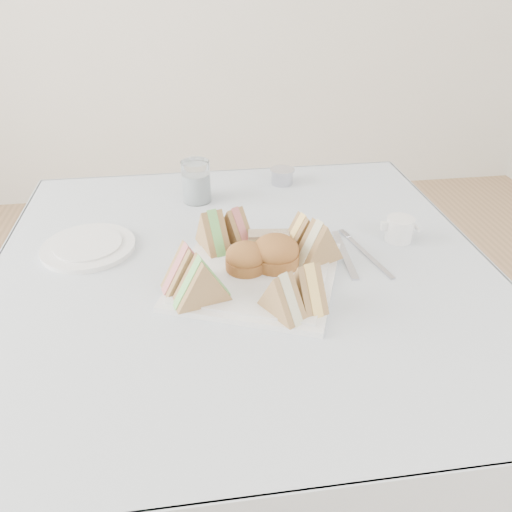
{
  "coord_description": "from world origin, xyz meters",
  "views": [
    {
      "loc": [
        -0.09,
        -0.86,
        1.3
      ],
      "look_at": [
        0.02,
        -0.05,
        0.8
      ],
      "focal_mm": 35.0,
      "sensor_mm": 36.0,
      "label": 1
    }
  ],
  "objects": [
    {
      "name": "fork",
      "position": [
        0.27,
        -0.01,
        0.75
      ],
      "size": [
        0.05,
        0.17,
        0.0
      ],
      "primitive_type": "cube",
      "rotation": [
        0.0,
        0.0,
        0.22
      ],
      "color": "#B3B2BF",
      "rests_on": "tablecloth"
    },
    {
      "name": "sandwich_bl_a",
      "position": [
        -0.06,
        0.06,
        0.8
      ],
      "size": [
        0.07,
        0.11,
        0.09
      ],
      "primitive_type": null,
      "rotation": [
        0.0,
        0.0,
        1.88
      ],
      "color": "#9B6F50",
      "rests_on": "serving_plate"
    },
    {
      "name": "sandwich_fl_a",
      "position": [
        -0.11,
        -0.08,
        0.8
      ],
      "size": [
        0.11,
        0.07,
        0.09
      ],
      "primitive_type": null,
      "rotation": [
        0.0,
        0.0,
        0.29
      ],
      "color": "#9B6F50",
      "rests_on": "serving_plate"
    },
    {
      "name": "tea_strainer",
      "position": [
        0.15,
        0.39,
        0.76
      ],
      "size": [
        0.08,
        0.08,
        0.04
      ],
      "primitive_type": "cylinder",
      "rotation": [
        0.0,
        0.0,
        0.3
      ],
      "color": "#B3B2BF",
      "rests_on": "tablecloth"
    },
    {
      "name": "sandwich_bl_b",
      "position": [
        -0.01,
        0.08,
        0.8
      ],
      "size": [
        0.08,
        0.1,
        0.08
      ],
      "primitive_type": null,
      "rotation": [
        0.0,
        0.0,
        2.13
      ],
      "color": "#9B6F50",
      "rests_on": "serving_plate"
    },
    {
      "name": "knife",
      "position": [
        0.22,
        0.01,
        0.75
      ],
      "size": [
        0.03,
        0.19,
        0.0
      ],
      "primitive_type": "cube",
      "rotation": [
        0.0,
        0.0,
        -0.06
      ],
      "color": "#B3B2BF",
      "rests_on": "tablecloth"
    },
    {
      "name": "floor",
      "position": [
        0.0,
        0.0,
        0.0
      ],
      "size": [
        4.0,
        4.0,
        0.0
      ],
      "primitive_type": "plane",
      "color": "#9E7751",
      "rests_on": "ground"
    },
    {
      "name": "water_glass",
      "position": [
        -0.08,
        0.32,
        0.8
      ],
      "size": [
        0.09,
        0.09,
        0.11
      ],
      "primitive_type": "cylinder",
      "rotation": [
        0.0,
        0.0,
        0.34
      ],
      "color": "white",
      "rests_on": "tablecloth"
    },
    {
      "name": "scone_right",
      "position": [
        0.06,
        -0.03,
        0.79
      ],
      "size": [
        0.11,
        0.11,
        0.06
      ],
      "primitive_type": "cylinder",
      "rotation": [
        0.0,
        0.0,
        -0.18
      ],
      "color": "#9E6830",
      "rests_on": "serving_plate"
    },
    {
      "name": "sandwich_br_b",
      "position": [
        0.13,
        0.02,
        0.8
      ],
      "size": [
        0.1,
        0.07,
        0.08
      ],
      "primitive_type": null,
      "rotation": [
        0.0,
        0.0,
        -2.83
      ],
      "color": "#9B6F50",
      "rests_on": "serving_plate"
    },
    {
      "name": "sandwich_fr_b",
      "position": [
        0.05,
        -0.18,
        0.8
      ],
      "size": [
        0.08,
        0.1,
        0.08
      ],
      "primitive_type": null,
      "rotation": [
        0.0,
        0.0,
        -1.03
      ],
      "color": "#9B6F50",
      "rests_on": "serving_plate"
    },
    {
      "name": "sandwich_br_a",
      "position": [
        0.15,
        -0.03,
        0.8
      ],
      "size": [
        0.11,
        0.09,
        0.09
      ],
      "primitive_type": null,
      "rotation": [
        0.0,
        0.0,
        -2.71
      ],
      "color": "#9B6F50",
      "rests_on": "serving_plate"
    },
    {
      "name": "sandwich_fr_a",
      "position": [
        0.1,
        -0.16,
        0.8
      ],
      "size": [
        0.06,
        0.1,
        0.08
      ],
      "primitive_type": null,
      "rotation": [
        0.0,
        0.0,
        -1.32
      ],
      "color": "#9B6F50",
      "rests_on": "serving_plate"
    },
    {
      "name": "table",
      "position": [
        0.0,
        0.0,
        0.37
      ],
      "size": [
        0.9,
        0.9,
        0.74
      ],
      "primitive_type": "cube",
      "color": "brown",
      "rests_on": "floor"
    },
    {
      "name": "scone_left",
      "position": [
        0.0,
        -0.04,
        0.79
      ],
      "size": [
        0.11,
        0.11,
        0.05
      ],
      "primitive_type": "cylinder",
      "rotation": [
        0.0,
        0.0,
        -0.4
      ],
      "color": "#9E6830",
      "rests_on": "serving_plate"
    },
    {
      "name": "sandwich_fl_b",
      "position": [
        -0.09,
        -0.13,
        0.8
      ],
      "size": [
        0.11,
        0.07,
        0.09
      ],
      "primitive_type": null,
      "rotation": [
        0.0,
        0.0,
        0.24
      ],
      "color": "#9B6F50",
      "rests_on": "serving_plate"
    },
    {
      "name": "tablecloth",
      "position": [
        0.0,
        0.0,
        0.74
      ],
      "size": [
        1.02,
        1.02,
        0.01
      ],
      "primitive_type": "cube",
      "color": "silver",
      "rests_on": "table"
    },
    {
      "name": "pastry_slice",
      "position": [
        0.06,
        0.03,
        0.78
      ],
      "size": [
        0.09,
        0.04,
        0.04
      ],
      "primitive_type": "cube",
      "rotation": [
        0.0,
        0.0,
        -0.11
      ],
      "color": "#CEC37F",
      "rests_on": "serving_plate"
    },
    {
      "name": "serving_plate",
      "position": [
        0.02,
        -0.05,
        0.75
      ],
      "size": [
        0.39,
        0.39,
        0.01
      ],
      "primitive_type": "cube",
      "rotation": [
        0.0,
        0.0,
        -0.38
      ],
      "color": "silver",
      "rests_on": "tablecloth"
    },
    {
      "name": "creamer_jug",
      "position": [
        0.35,
        0.05,
        0.77
      ],
      "size": [
        0.06,
        0.06,
        0.05
      ],
      "primitive_type": "cylinder",
      "rotation": [
        0.0,
        0.0,
        -0.04
      ],
      "color": "silver",
      "rests_on": "tablecloth"
    },
    {
      "name": "side_plate",
      "position": [
        -0.32,
        0.11,
        0.75
      ],
      "size": [
        0.22,
        0.22,
        0.01
      ],
      "primitive_type": "cylinder",
      "rotation": [
        0.0,
        0.0,
        -0.12
      ],
      "color": "silver",
      "rests_on": "tablecloth"
    }
  ]
}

